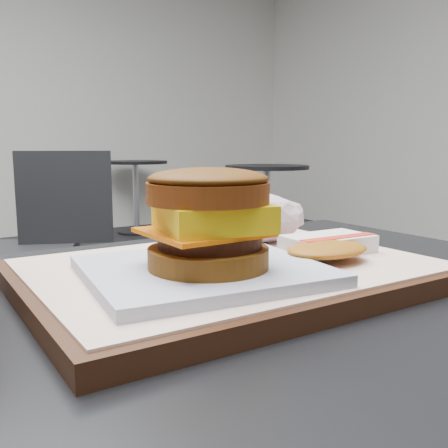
% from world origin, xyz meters
% --- Properties ---
extents(serving_tray, '(0.38, 0.28, 0.02)m').
position_xyz_m(serving_tray, '(0.03, 0.05, 0.78)').
color(serving_tray, '#31190D').
rests_on(serving_tray, customer_table).
extents(breakfast_sandwich, '(0.21, 0.19, 0.09)m').
position_xyz_m(breakfast_sandwich, '(-0.02, 0.01, 0.83)').
color(breakfast_sandwich, silver).
rests_on(breakfast_sandwich, serving_tray).
extents(hash_brown, '(0.12, 0.09, 0.02)m').
position_xyz_m(hash_brown, '(0.13, 0.01, 0.80)').
color(hash_brown, silver).
rests_on(hash_brown, serving_tray).
extents(crumpled_wrapper, '(0.12, 0.10, 0.06)m').
position_xyz_m(crumpled_wrapper, '(0.12, 0.12, 0.82)').
color(crumpled_wrapper, silver).
rests_on(crumpled_wrapper, serving_tray).
extents(neighbor_chair, '(0.66, 0.56, 0.88)m').
position_xyz_m(neighbor_chair, '(0.23, 1.84, 0.51)').
color(neighbor_chair, '#A9A9AE').
rests_on(neighbor_chair, ground).
extents(bg_table_near, '(0.66, 0.66, 0.75)m').
position_xyz_m(bg_table_near, '(2.20, 2.80, 0.56)').
color(bg_table_near, black).
rests_on(bg_table_near, ground).
extents(bg_table_far, '(0.66, 0.66, 0.75)m').
position_xyz_m(bg_table_far, '(1.80, 4.50, 0.56)').
color(bg_table_far, black).
rests_on(bg_table_far, ground).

